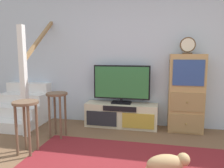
# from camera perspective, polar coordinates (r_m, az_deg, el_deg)

# --- Properties ---
(back_wall) EXTENTS (6.40, 0.12, 2.70)m
(back_wall) POSITION_cam_1_polar(r_m,az_deg,el_deg) (4.13, 7.29, 7.90)
(back_wall) COLOR silver
(back_wall) RESTS_ON ground_plane
(media_console) EXTENTS (1.33, 0.38, 0.44)m
(media_console) POSITION_cam_1_polar(r_m,az_deg,el_deg) (4.06, 2.42, -8.19)
(media_console) COLOR beige
(media_console) RESTS_ON ground_plane
(television) EXTENTS (1.04, 0.22, 0.70)m
(television) POSITION_cam_1_polar(r_m,az_deg,el_deg) (3.96, 2.53, 0.18)
(television) COLOR black
(television) RESTS_ON media_console
(side_cabinet) EXTENTS (0.58, 0.38, 1.35)m
(side_cabinet) POSITION_cam_1_polar(r_m,az_deg,el_deg) (3.95, 18.96, -2.36)
(side_cabinet) COLOR tan
(side_cabinet) RESTS_ON ground_plane
(desk_clock) EXTENTS (0.25, 0.08, 0.28)m
(desk_clock) POSITION_cam_1_polar(r_m,az_deg,el_deg) (3.87, 19.34, 9.56)
(desk_clock) COLOR #4C3823
(desk_clock) RESTS_ON side_cabinet
(staircase) EXTENTS (1.00, 1.36, 2.20)m
(staircase) POSITION_cam_1_polar(r_m,az_deg,el_deg) (4.75, -21.30, -4.49)
(staircase) COLOR white
(staircase) RESTS_ON ground_plane
(bar_stool_near) EXTENTS (0.34, 0.34, 0.73)m
(bar_stool_near) POSITION_cam_1_polar(r_m,az_deg,el_deg) (3.14, -21.74, -7.61)
(bar_stool_near) COLOR brown
(bar_stool_near) RESTS_ON ground_plane
(bar_stool_far) EXTENTS (0.34, 0.34, 0.73)m
(bar_stool_far) POSITION_cam_1_polar(r_m,az_deg,el_deg) (3.60, -14.27, -5.25)
(bar_stool_far) COLOR brown
(bar_stool_far) RESTS_ON ground_plane
(dog) EXTENTS (0.53, 0.32, 0.23)m
(dog) POSITION_cam_1_polar(r_m,az_deg,el_deg) (2.70, 14.55, -19.61)
(dog) COLOR tan
(dog) RESTS_ON ground_plane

